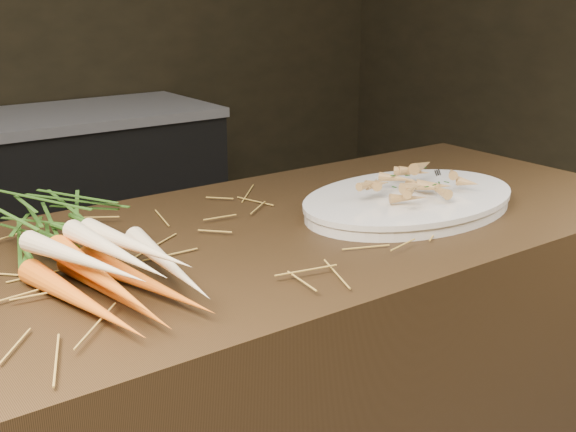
# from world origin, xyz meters

# --- Properties ---
(back_counter) EXTENTS (1.82, 0.62, 0.84)m
(back_counter) POSITION_xyz_m (0.30, 2.18, 0.42)
(back_counter) COLOR black
(back_counter) RESTS_ON ground
(straw_bedding) EXTENTS (1.40, 0.60, 0.02)m
(straw_bedding) POSITION_xyz_m (0.00, 0.30, 0.91)
(straw_bedding) COLOR olive
(straw_bedding) RESTS_ON main_counter
(root_veg_bunch) EXTENTS (0.24, 0.58, 0.11)m
(root_veg_bunch) POSITION_xyz_m (-0.04, 0.32, 0.95)
(root_veg_bunch) COLOR orange
(root_veg_bunch) RESTS_ON main_counter
(serving_platter) EXTENTS (0.52, 0.37, 0.03)m
(serving_platter) POSITION_xyz_m (0.65, 0.24, 0.91)
(serving_platter) COLOR white
(serving_platter) RESTS_ON main_counter
(roasted_veg_heap) EXTENTS (0.26, 0.19, 0.06)m
(roasted_veg_heap) POSITION_xyz_m (0.65, 0.24, 0.95)
(roasted_veg_heap) COLOR #A7713C
(roasted_veg_heap) RESTS_ON serving_platter
(serving_fork) EXTENTS (0.14, 0.15, 0.00)m
(serving_fork) POSITION_xyz_m (0.83, 0.23, 0.93)
(serving_fork) COLOR silver
(serving_fork) RESTS_ON serving_platter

